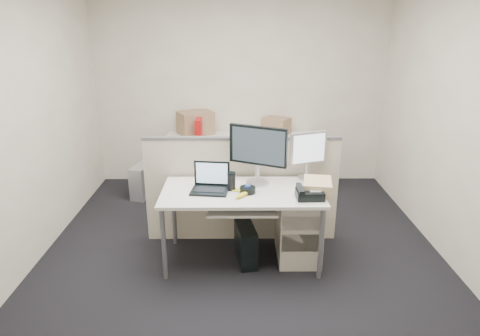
{
  "coord_description": "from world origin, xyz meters",
  "views": [
    {
      "loc": [
        -0.05,
        -3.69,
        2.24
      ],
      "look_at": [
        -0.02,
        0.15,
        0.9
      ],
      "focal_mm": 32.0,
      "sensor_mm": 36.0,
      "label": 1
    }
  ],
  "objects_px": {
    "desk": "(242,197)",
    "monitor_main": "(258,155)",
    "desk_phone": "(310,194)",
    "laptop": "(210,179)"
  },
  "relations": [
    {
      "from": "desk",
      "to": "monitor_main",
      "type": "distance_m",
      "value": 0.42
    },
    {
      "from": "desk_phone",
      "to": "laptop",
      "type": "bearing_deg",
      "value": 168.75
    },
    {
      "from": "desk",
      "to": "desk_phone",
      "type": "distance_m",
      "value": 0.63
    },
    {
      "from": "monitor_main",
      "to": "laptop",
      "type": "relative_size",
      "value": 1.7
    },
    {
      "from": "desk",
      "to": "laptop",
      "type": "height_order",
      "value": "laptop"
    },
    {
      "from": "desk",
      "to": "monitor_main",
      "type": "height_order",
      "value": "monitor_main"
    },
    {
      "from": "desk",
      "to": "desk_phone",
      "type": "height_order",
      "value": "desk_phone"
    },
    {
      "from": "monitor_main",
      "to": "laptop",
      "type": "bearing_deg",
      "value": -131.05
    },
    {
      "from": "laptop",
      "to": "desk",
      "type": "bearing_deg",
      "value": 10.84
    },
    {
      "from": "desk",
      "to": "laptop",
      "type": "distance_m",
      "value": 0.36
    }
  ]
}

